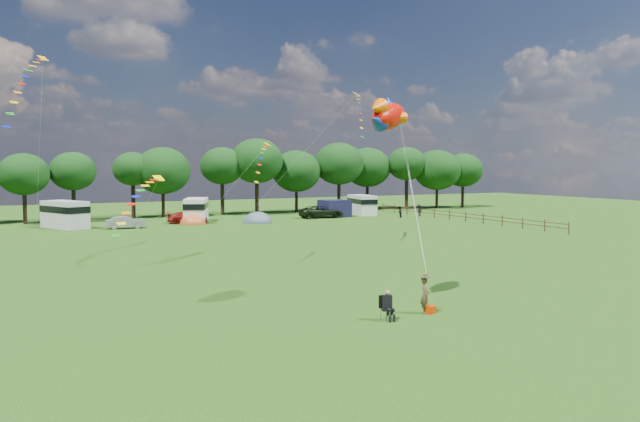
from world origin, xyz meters
name	(u,v)px	position (x,y,z in m)	size (l,w,h in m)	color
ground_plane	(396,306)	(0.00, 0.00, 0.00)	(180.00, 180.00, 0.00)	black
tree_line	(192,167)	(5.30, 54.99, 6.35)	(102.98, 10.98, 10.27)	black
fence	(458,215)	(32.00, 34.50, 0.70)	(0.12, 33.12, 1.20)	#472D19
car_b	(126,222)	(-5.11, 43.03, 0.66)	(1.39, 3.71, 1.31)	gray
car_c	(188,218)	(2.23, 45.80, 0.66)	(1.86, 4.43, 1.33)	#A11A14
car_d	(321,212)	(19.21, 45.40, 0.78)	(2.60, 5.75, 1.57)	black
campervan_b	(65,214)	(-10.75, 46.44, 1.55)	(4.69, 6.39, 2.88)	silver
campervan_c	(196,209)	(3.52, 46.82, 1.50)	(4.32, 6.18, 2.79)	white
campervan_d	(362,204)	(26.47, 47.56, 1.42)	(3.09, 5.67, 2.64)	silver
tent_orange	(193,224)	(2.50, 44.59, 0.02)	(2.97, 3.26, 2.33)	#BE5421
tent_greyblue	(258,223)	(9.69, 42.95, 0.02)	(3.40, 3.72, 2.53)	#455763
awning_navy	(335,208)	(21.40, 45.92, 1.10)	(3.51, 2.85, 2.20)	#171537
kite_flyer	(425,295)	(0.33, -1.80, 0.83)	(0.60, 0.40, 1.66)	brown
camp_chair	(387,302)	(-1.87, -2.04, 0.79)	(0.69, 0.72, 1.33)	#99999E
kite_bag	(430,310)	(0.51, -1.93, 0.18)	(0.50, 0.33, 0.35)	red
fish_kite	(386,116)	(0.12, 1.19, 9.05)	(3.57, 2.87, 1.97)	#D00C00
streamer_kite_a	(28,78)	(-14.58, 25.85, 12.93)	(3.43, 5.62, 5.79)	yellow
streamer_kite_b	(142,195)	(-8.06, 18.92, 4.66)	(4.40, 4.65, 3.84)	#FCFF00
streamer_kite_c	(263,155)	(-0.69, 15.13, 7.39)	(3.09, 4.88, 2.77)	orange
walker_a	(399,212)	(28.16, 41.15, 0.74)	(0.72, 0.44, 1.48)	black
walker_b	(419,210)	(31.76, 41.92, 0.77)	(1.00, 0.46, 1.55)	black
streamer_kite_d	(359,107)	(11.15, 22.52, 11.71)	(2.76, 5.17, 4.32)	gold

